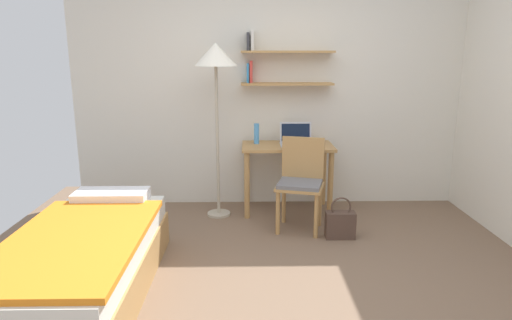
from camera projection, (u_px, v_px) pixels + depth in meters
name	position (u px, v px, depth m)	size (l,w,h in m)	color
ground_plane	(293.00, 293.00, 3.15)	(5.28, 5.28, 0.00)	brown
wall_back	(277.00, 87.00, 4.81)	(4.40, 0.27, 2.60)	silver
bed	(84.00, 263.00, 3.08)	(0.87, 1.84, 0.54)	#B2844C
desk	(287.00, 159.00, 4.67)	(0.95, 0.51, 0.73)	#B2844C
desk_chair	(301.00, 179.00, 4.23)	(0.51, 0.48, 0.88)	#B2844C
standing_lamp	(216.00, 63.00, 4.32)	(0.42, 0.42, 1.76)	#B2A893
laptop	(296.00, 139.00, 4.66)	(0.34, 0.24, 0.23)	#B7BABF
water_bottle	(257.00, 134.00, 4.68)	(0.06, 0.06, 0.22)	#4C99DB
book_stack	(313.00, 142.00, 4.66)	(0.16, 0.21, 0.06)	gold
handbag	(340.00, 224.00, 4.07)	(0.27, 0.13, 0.39)	#4C382D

